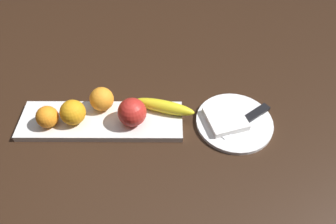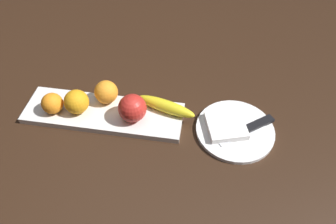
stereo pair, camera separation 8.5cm
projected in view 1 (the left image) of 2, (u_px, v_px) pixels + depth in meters
name	position (u px, v px, depth m)	size (l,w,h in m)	color
ground_plane	(118.00, 117.00, 0.90)	(2.40, 2.40, 0.00)	black
fruit_tray	(102.00, 121.00, 0.88)	(0.46, 0.14, 0.02)	silver
apple	(132.00, 112.00, 0.84)	(0.08, 0.08, 0.08)	red
banana	(164.00, 107.00, 0.88)	(0.18, 0.04, 0.04)	yellow
orange_near_apple	(73.00, 112.00, 0.84)	(0.07, 0.07, 0.07)	orange
orange_near_banana	(47.00, 117.00, 0.84)	(0.06, 0.06, 0.06)	orange
orange_center	(102.00, 99.00, 0.88)	(0.07, 0.07, 0.07)	orange
dinner_plate	(234.00, 122.00, 0.88)	(0.22, 0.22, 0.01)	white
folded_napkin	(225.00, 119.00, 0.87)	(0.10, 0.10, 0.02)	white
knife	(253.00, 117.00, 0.88)	(0.16, 0.13, 0.01)	silver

